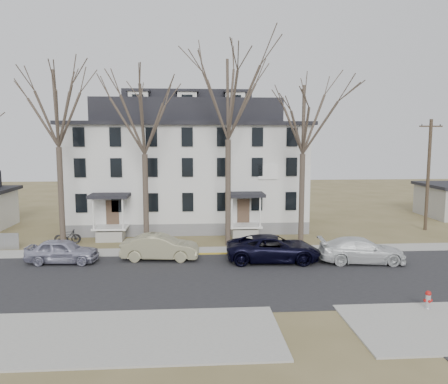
{
  "coord_description": "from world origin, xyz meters",
  "views": [
    {
      "loc": [
        -1.47,
        -21.87,
        7.9
      ],
      "look_at": [
        0.65,
        9.0,
        4.08
      ],
      "focal_mm": 35.0,
      "sensor_mm": 36.0,
      "label": 1
    }
  ],
  "objects": [
    {
      "name": "tree_center",
      "position": [
        1.0,
        9.8,
        11.08
      ],
      "size": [
        9.0,
        9.0,
        14.7
      ],
      "color": "#473B31",
      "rests_on": "ground"
    },
    {
      "name": "car_silver",
      "position": [
        -9.85,
        5.72,
        0.76
      ],
      "size": [
        4.6,
        2.09,
        1.53
      ],
      "primitive_type": "imported",
      "rotation": [
        0.0,
        0.0,
        1.51
      ],
      "color": "#A2A2B9",
      "rests_on": "ground"
    },
    {
      "name": "car_navy",
      "position": [
        3.56,
        5.18,
        0.84
      ],
      "size": [
        6.18,
        3.13,
        1.67
      ],
      "primitive_type": "imported",
      "rotation": [
        0.0,
        0.0,
        1.51
      ],
      "color": "black",
      "rests_on": "ground"
    },
    {
      "name": "yellow_curb",
      "position": [
        5.0,
        7.1,
        0.0
      ],
      "size": [
        14.0,
        0.25,
        0.06
      ],
      "primitive_type": "cube",
      "color": "gold",
      "rests_on": "ground"
    },
    {
      "name": "main_road",
      "position": [
        0.0,
        2.0,
        0.0
      ],
      "size": [
        120.0,
        10.0,
        0.04
      ],
      "primitive_type": "cube",
      "color": "#27272A",
      "rests_on": "ground"
    },
    {
      "name": "bicycle_right",
      "position": [
        -10.92,
        10.79,
        0.56
      ],
      "size": [
        1.92,
        0.91,
        1.11
      ],
      "primitive_type": "imported",
      "rotation": [
        0.0,
        0.0,
        1.79
      ],
      "color": "black",
      "rests_on": "ground"
    },
    {
      "name": "boarding_house",
      "position": [
        -2.0,
        17.95,
        5.38
      ],
      "size": [
        20.8,
        12.36,
        12.05
      ],
      "color": "slate",
      "rests_on": "ground"
    },
    {
      "name": "utility_pole_far",
      "position": [
        18.5,
        14.0,
        4.9
      ],
      "size": [
        2.0,
        0.28,
        9.5
      ],
      "color": "#3D3023",
      "rests_on": "ground"
    },
    {
      "name": "fire_hydrant",
      "position": [
        9.28,
        -3.15,
        0.46
      ],
      "size": [
        0.38,
        0.35,
        0.91
      ],
      "color": "#B7B7BA",
      "rests_on": "ground"
    },
    {
      "name": "bicycle_left",
      "position": [
        -11.08,
        11.08,
        0.5
      ],
      "size": [
        1.91,
        0.72,
        0.99
      ],
      "primitive_type": "imported",
      "rotation": [
        0.0,
        0.0,
        1.6
      ],
      "color": "black",
      "rests_on": "ground"
    },
    {
      "name": "tree_mid_right",
      "position": [
        6.5,
        9.8,
        9.6
      ],
      "size": [
        7.8,
        7.8,
        12.74
      ],
      "color": "#473B31",
      "rests_on": "ground"
    },
    {
      "name": "ground",
      "position": [
        0.0,
        0.0,
        0.0
      ],
      "size": [
        120.0,
        120.0,
        0.0
      ],
      "primitive_type": "plane",
      "color": "olive",
      "rests_on": "ground"
    },
    {
      "name": "car_white",
      "position": [
        9.11,
        4.52,
        0.79
      ],
      "size": [
        5.6,
        2.72,
        1.57
      ],
      "primitive_type": "imported",
      "rotation": [
        0.0,
        0.0,
        1.47
      ],
      "color": "silver",
      "rests_on": "ground"
    },
    {
      "name": "tree_mid_left",
      "position": [
        -5.0,
        9.8,
        9.6
      ],
      "size": [
        7.8,
        7.8,
        12.74
      ],
      "color": "#473B31",
      "rests_on": "ground"
    },
    {
      "name": "tree_far_left",
      "position": [
        -11.0,
        9.8,
        10.34
      ],
      "size": [
        8.4,
        8.4,
        13.72
      ],
      "color": "#473B31",
      "rests_on": "ground"
    },
    {
      "name": "car_tan",
      "position": [
        -3.73,
        6.08,
        0.82
      ],
      "size": [
        5.11,
        2.16,
        1.64
      ],
      "primitive_type": "imported",
      "rotation": [
        0.0,
        0.0,
        1.48
      ],
      "color": "gray",
      "rests_on": "ground"
    },
    {
      "name": "far_sidewalk",
      "position": [
        0.0,
        8.0,
        0.0
      ],
      "size": [
        120.0,
        2.0,
        0.08
      ],
      "primitive_type": "cube",
      "color": "#A09F97",
      "rests_on": "ground"
    },
    {
      "name": "near_sidewalk_left",
      "position": [
        -8.0,
        -5.0,
        0.0
      ],
      "size": [
        20.0,
        5.0,
        0.08
      ],
      "primitive_type": "cube",
      "color": "#A09F97",
      "rests_on": "ground"
    }
  ]
}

